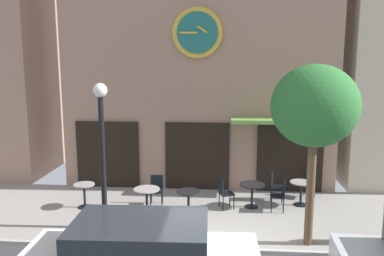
% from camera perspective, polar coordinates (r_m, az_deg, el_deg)
% --- Properties ---
extents(clock_building, '(9.27, 3.28, 10.94)m').
position_cam_1_polar(clock_building, '(14.23, 1.10, 14.90)').
color(clock_building, '#9E7A66').
rests_on(clock_building, ground_plane).
extents(street_lamp, '(0.36, 0.36, 3.81)m').
position_cam_1_polar(street_lamp, '(10.46, -12.68, -3.99)').
color(street_lamp, black).
rests_on(street_lamp, ground_plane).
extents(street_tree, '(2.00, 1.80, 4.29)m').
position_cam_1_polar(street_tree, '(9.46, 17.18, 2.85)').
color(street_tree, brown).
rests_on(street_tree, ground_plane).
extents(cafe_table_near_door, '(0.62, 0.62, 0.73)m').
position_cam_1_polar(cafe_table_near_door, '(12.45, -15.17, -8.84)').
color(cafe_table_near_door, black).
rests_on(cafe_table_near_door, ground_plane).
extents(cafe_table_center_right, '(0.74, 0.74, 0.77)m').
position_cam_1_polar(cafe_table_center_right, '(11.53, -6.51, -9.65)').
color(cafe_table_center_right, black).
rests_on(cafe_table_center_right, ground_plane).
extents(cafe_table_leftmost, '(0.68, 0.68, 0.76)m').
position_cam_1_polar(cafe_table_leftmost, '(11.33, -0.51, -10.14)').
color(cafe_table_leftmost, black).
rests_on(cafe_table_leftmost, ground_plane).
extents(cafe_table_near_curb, '(0.76, 0.76, 0.72)m').
position_cam_1_polar(cafe_table_near_curb, '(12.16, 8.60, -8.81)').
color(cafe_table_near_curb, black).
rests_on(cafe_table_near_curb, ground_plane).
extents(cafe_table_center_left, '(0.68, 0.68, 0.74)m').
position_cam_1_polar(cafe_table_center_left, '(12.63, 15.38, -8.43)').
color(cafe_table_center_left, black).
rests_on(cafe_table_center_left, ground_plane).
extents(cafe_chair_mid_row, '(0.49, 0.49, 0.90)m').
position_cam_1_polar(cafe_chair_mid_row, '(12.85, 11.77, -7.88)').
color(cafe_chair_mid_row, black).
rests_on(cafe_chair_mid_row, ground_plane).
extents(cafe_chair_left_end, '(0.43, 0.43, 0.90)m').
position_cam_1_polar(cafe_chair_left_end, '(12.31, -5.09, -8.50)').
color(cafe_chair_left_end, black).
rests_on(cafe_chair_left_end, ground_plane).
extents(cafe_chair_near_tree, '(0.51, 0.51, 0.90)m').
position_cam_1_polar(cafe_chair_near_tree, '(11.97, 4.61, -9.03)').
color(cafe_chair_near_tree, black).
rests_on(cafe_chair_near_tree, ground_plane).
extents(cafe_chair_near_lamp, '(0.53, 0.53, 0.90)m').
position_cam_1_polar(cafe_chair_near_lamp, '(13.43, 16.47, -7.31)').
color(cafe_chair_near_lamp, black).
rests_on(cafe_chair_near_lamp, ground_plane).
extents(cafe_chair_outer, '(0.45, 0.45, 0.90)m').
position_cam_1_polar(cafe_chair_outer, '(12.02, 12.60, -9.16)').
color(cafe_chair_outer, black).
rests_on(cafe_chair_outer, ground_plane).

